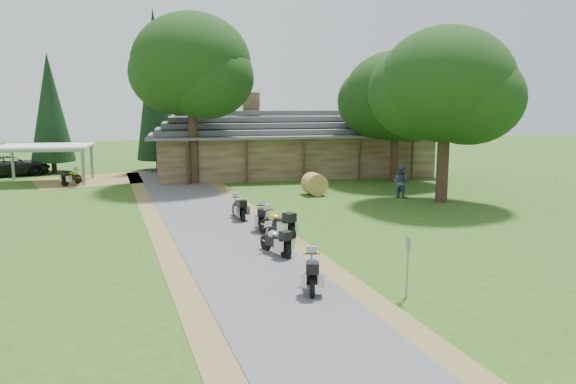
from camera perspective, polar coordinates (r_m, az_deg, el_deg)
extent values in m
plane|color=#2A4A14|center=(19.50, -3.68, -7.97)|extent=(120.00, 120.00, 0.00)
plane|color=#494A4C|center=(23.28, -6.09, -5.06)|extent=(51.95, 51.95, 0.00)
imported|color=black|center=(46.94, -26.32, 2.85)|extent=(4.34, 6.34, 2.24)
imported|color=#354461|center=(33.85, 11.44, 1.36)|extent=(0.76, 0.68, 2.21)
imported|color=#354461|center=(33.60, 11.37, 1.26)|extent=(0.75, 0.75, 2.16)
cylinder|color=olive|center=(33.98, 2.71, 0.82)|extent=(1.48, 1.39, 1.33)
cone|color=black|center=(46.29, -13.30, 10.00)|extent=(3.32, 3.32, 12.68)
cone|color=black|center=(47.42, -22.98, 7.38)|extent=(3.32, 3.32, 9.22)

